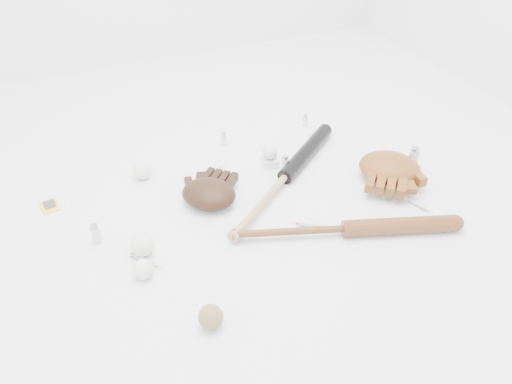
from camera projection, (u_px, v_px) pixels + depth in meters
name	position (u px, v px, depth m)	size (l,w,h in m)	color
bat_dark	(285.00, 176.00, 1.96)	(0.86, 0.06, 0.06)	black
bat_wood	(345.00, 229.00, 1.72)	(0.83, 0.06, 0.06)	brown
glove_dark	(209.00, 193.00, 1.85)	(0.24, 0.24, 0.09)	black
glove_tan	(390.00, 167.00, 1.98)	(0.29, 0.29, 0.10)	brown
trading_card	(50.00, 206.00, 1.86)	(0.06, 0.08, 0.00)	gold
pedestal	(270.00, 162.00, 2.07)	(0.06, 0.06, 0.04)	white
baseball_on_pedestal	(270.00, 152.00, 2.04)	(0.06, 0.06, 0.06)	white
baseball_left	(142.00, 245.00, 1.64)	(0.08, 0.08, 0.08)	white
baseball_upper	(142.00, 170.00, 1.99)	(0.07, 0.07, 0.07)	white
baseball_mid	(143.00, 269.00, 1.56)	(0.07, 0.07, 0.07)	white
baseball_aged	(211.00, 317.00, 1.41)	(0.07, 0.07, 0.07)	olive
syringe_0	(146.00, 261.00, 1.62)	(0.14, 0.02, 0.02)	#ADBCC6
syringe_1	(307.00, 225.00, 1.77)	(0.13, 0.02, 0.02)	#ADBCC6
syringe_2	(216.00, 172.00, 2.02)	(0.17, 0.03, 0.02)	#ADBCC6
syringe_3	(419.00, 205.00, 1.86)	(0.14, 0.02, 0.02)	#ADBCC6
vial_0	(224.00, 139.00, 2.19)	(0.02, 0.02, 0.06)	silver
vial_1	(305.00, 120.00, 2.32)	(0.02, 0.02, 0.06)	silver
vial_2	(285.00, 164.00, 2.03)	(0.03, 0.03, 0.07)	silver
vial_3	(413.00, 158.00, 2.04)	(0.04, 0.04, 0.10)	silver
vial_4	(96.00, 233.00, 1.69)	(0.03, 0.03, 0.08)	silver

